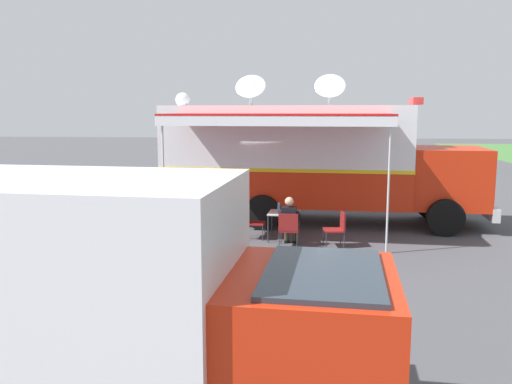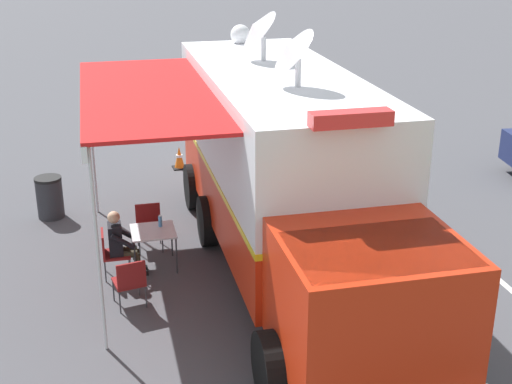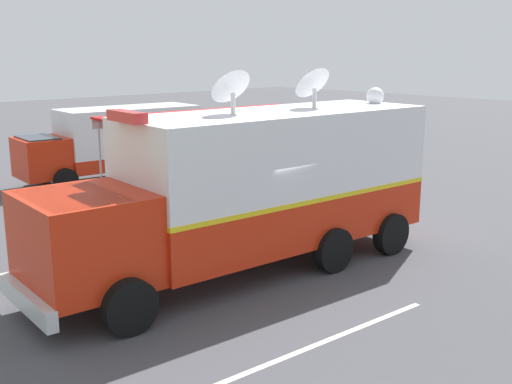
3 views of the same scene
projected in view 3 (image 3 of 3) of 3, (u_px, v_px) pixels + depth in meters
ground_plane at (278, 262)px, 14.48m from camera, size 100.00×100.00×0.00m
lot_stripe at (330, 339)px, 10.60m from camera, size 0.45×4.80×0.01m
command_truck at (252, 184)px, 13.62m from camera, size 5.25×9.64×4.53m
folding_table at (212, 215)px, 16.02m from camera, size 0.85×0.85×0.73m
water_bottle at (220, 209)px, 15.97m from camera, size 0.07×0.07×0.22m
folding_chair_at_table at (189, 216)px, 16.53m from camera, size 0.51×0.51×0.87m
folding_chair_beside_table at (238, 215)px, 16.59m from camera, size 0.51×0.51×0.87m
folding_chair_spare_by_truck at (155, 226)px, 15.60m from camera, size 0.54×0.54×0.87m
seated_responder at (193, 212)px, 16.36m from camera, size 0.68×0.58×1.25m
trash_bin at (252, 194)px, 19.30m from camera, size 0.57×0.57×0.91m
traffic_cone at (384, 206)px, 18.55m from camera, size 0.36×0.36×0.58m
support_truck at (117, 143)px, 23.50m from camera, size 2.77×6.95×2.70m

